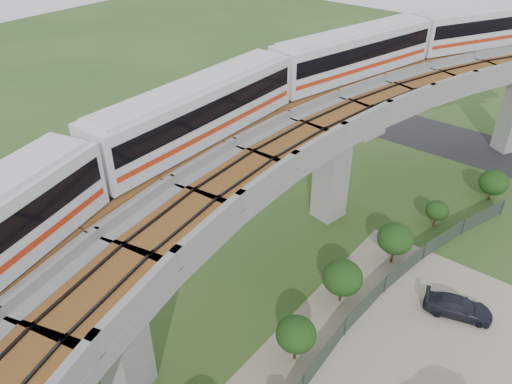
{
  "coord_description": "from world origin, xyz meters",
  "views": [
    {
      "loc": [
        17.23,
        -19.84,
        24.1
      ],
      "look_at": [
        1.3,
        0.32,
        7.5
      ],
      "focal_mm": 35.0,
      "sensor_mm": 36.0,
      "label": 1
    }
  ],
  "objects": [
    {
      "name": "ground",
      "position": [
        0.0,
        0.0,
        0.0
      ],
      "size": [
        160.0,
        160.0,
        0.0
      ],
      "primitive_type": "plane",
      "color": "#2F4E1F",
      "rests_on": "ground"
    },
    {
      "name": "asphalt_road",
      "position": [
        0.0,
        30.0,
        0.01
      ],
      "size": [
        60.0,
        8.0,
        0.03
      ],
      "primitive_type": "cube",
      "color": "#232326",
      "rests_on": "ground"
    },
    {
      "name": "viaduct",
      "position": [
        3.84,
        0.0,
        9.05
      ],
      "size": [
        19.58,
        73.98,
        11.4
      ],
      "color": "#99968E",
      "rests_on": "ground"
    },
    {
      "name": "metro_train",
      "position": [
        0.65,
        5.97,
        12.31
      ],
      "size": [
        13.49,
        61.01,
        3.64
      ],
      "color": "silver",
      "rests_on": "ground"
    },
    {
      "name": "fence",
      "position": [
        9.75,
        0.0,
        0.75
      ],
      "size": [
        3.87,
        38.73,
        1.5
      ],
      "color": "#2D382D",
      "rests_on": "ground"
    },
    {
      "name": "tree_0",
      "position": [
        10.72,
        21.13,
        1.7
      ],
      "size": [
        2.47,
        2.47,
        2.75
      ],
      "color": "#382314",
      "rests_on": "ground"
    },
    {
      "name": "tree_1",
      "position": [
        8.46,
        14.37,
        1.52
      ],
      "size": [
        1.83,
        1.83,
        2.3
      ],
      "color": "#382314",
      "rests_on": "ground"
    },
    {
      "name": "tree_2",
      "position": [
        7.7,
        8.14,
        2.17
      ],
      "size": [
        2.57,
        2.57,
        3.26
      ],
      "color": "#382314",
      "rests_on": "ground"
    },
    {
      "name": "tree_3",
      "position": [
        6.75,
        2.41,
        2.06
      ],
      "size": [
        2.64,
        2.64,
        3.19
      ],
      "color": "#382314",
      "rests_on": "ground"
    },
    {
      "name": "tree_4",
      "position": [
        7.06,
        -3.32,
        2.09
      ],
      "size": [
        2.34,
        2.34,
        3.08
      ],
      "color": "#382314",
      "rests_on": "ground"
    },
    {
      "name": "car_dark",
      "position": [
        13.26,
        6.04,
        0.65
      ],
      "size": [
        4.54,
        2.93,
        1.22
      ],
      "primitive_type": "imported",
      "rotation": [
        0.0,
        0.0,
        1.88
      ],
      "color": "black",
      "rests_on": "dirt_lot"
    }
  ]
}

